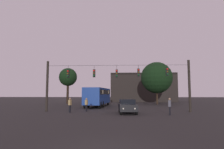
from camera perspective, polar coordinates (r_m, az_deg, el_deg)
name	(u,v)px	position (r m, az deg, el deg)	size (l,w,h in m)	color
ground_plane	(118,107)	(32.42, 1.87, -9.24)	(168.00, 168.00, 0.00)	black
overhead_signal_span	(117,81)	(23.75, 1.39, -1.94)	(17.24, 0.44, 6.09)	black
city_bus	(98,95)	(33.17, -3.99, -5.92)	(3.28, 11.15, 3.00)	navy
car_near_right	(127,106)	(22.04, 4.40, -8.95)	(2.06, 4.42, 1.52)	black
pedestrian_crossing_left	(170,105)	(20.76, 16.20, -8.51)	(0.35, 0.42, 1.70)	black
pedestrian_crossing_center	(70,104)	(23.36, -11.97, -8.30)	(0.33, 0.41, 1.66)	black
pedestrian_crossing_right	(86,104)	(24.05, -7.35, -8.36)	(0.32, 0.41, 1.61)	black
corner_building	(142,88)	(54.34, 8.64, -3.78)	(16.52, 9.36, 7.31)	black
tree_left_silhouette	(68,77)	(42.58, -12.49, -0.79)	(3.74, 3.74, 7.43)	black
tree_behind_building	(157,78)	(40.63, 12.66, -0.89)	(6.23, 6.23, 8.39)	#2D2116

